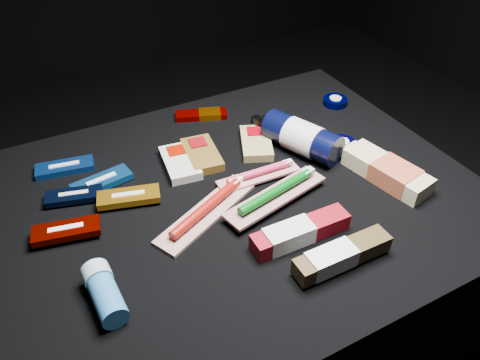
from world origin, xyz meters
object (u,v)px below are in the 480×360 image
deodorant_stick (104,292)px  toothpaste_carton_red (296,233)px  bodywash_bottle (388,172)px  lotion_bottle (302,137)px

deodorant_stick → toothpaste_carton_red: deodorant_stick is taller
bodywash_bottle → toothpaste_carton_red: 0.28m
bodywash_bottle → deodorant_stick: bearing=171.6°
lotion_bottle → toothpaste_carton_red: size_ratio=1.21×
lotion_bottle → deodorant_stick: 0.55m
bodywash_bottle → toothpaste_carton_red: bodywash_bottle is taller
bodywash_bottle → toothpaste_carton_red: bearing=-178.7°
deodorant_stick → bodywash_bottle: bearing=0.5°
lotion_bottle → toothpaste_carton_red: 0.29m
deodorant_stick → toothpaste_carton_red: 0.35m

